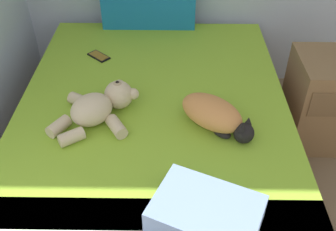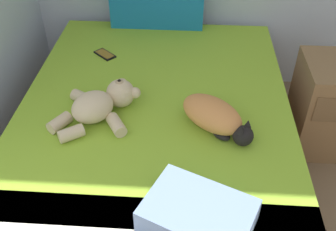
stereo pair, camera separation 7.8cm
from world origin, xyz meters
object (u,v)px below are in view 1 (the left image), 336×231
object	(u,v)px
cat	(215,115)
teddy_bear	(100,106)
nightstand	(324,100)
throw_pillow	(206,214)
cell_phone	(99,56)
bed	(154,138)

from	to	relation	value
cat	teddy_bear	xyz separation A→B (m)	(-0.58, 0.06, -0.00)
teddy_bear	nightstand	size ratio (longest dim) A/B	0.74
throw_pillow	cell_phone	bearing A→B (deg)	115.94
teddy_bear	cell_phone	size ratio (longest dim) A/B	2.85
cat	teddy_bear	world-z (taller)	teddy_bear
teddy_bear	nightstand	world-z (taller)	teddy_bear
teddy_bear	cat	bearing A→B (deg)	-6.15
bed	cell_phone	world-z (taller)	cell_phone
cat	nightstand	xyz separation A→B (m)	(0.77, 0.53, -0.31)
cell_phone	cat	bearing A→B (deg)	-44.14
bed	cat	size ratio (longest dim) A/B	4.77
bed	cell_phone	size ratio (longest dim) A/B	12.39
cat	cell_phone	bearing A→B (deg)	135.86
bed	cat	bearing A→B (deg)	-32.19
bed	cell_phone	bearing A→B (deg)	128.39
bed	nightstand	world-z (taller)	nightstand
cell_phone	nightstand	xyz separation A→B (m)	(1.45, -0.13, -0.24)
nightstand	teddy_bear	bearing A→B (deg)	-160.78
cell_phone	nightstand	world-z (taller)	nightstand
cell_phone	throw_pillow	xyz separation A→B (m)	(0.60, -1.24, 0.05)
bed	throw_pillow	xyz separation A→B (m)	(0.24, -0.78, 0.33)
cat	nightstand	size ratio (longest dim) A/B	0.68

